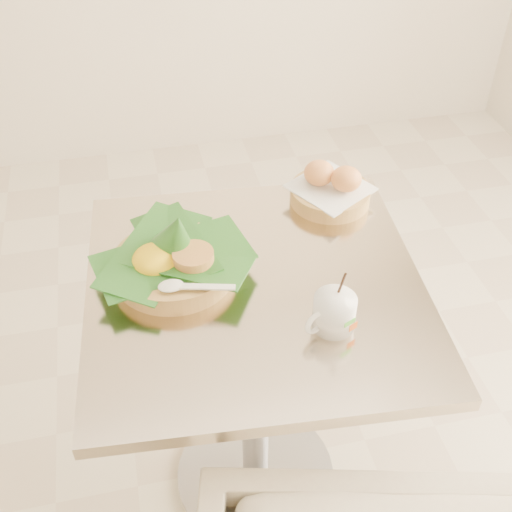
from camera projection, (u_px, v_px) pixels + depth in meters
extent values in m
plane|color=beige|center=(217.00, 470.00, 1.84)|extent=(3.60, 3.60, 0.00)
cylinder|color=gray|center=(255.00, 473.00, 1.82)|extent=(0.44, 0.44, 0.03)
cylinder|color=gray|center=(255.00, 395.00, 1.59)|extent=(0.07, 0.07, 0.69)
cube|color=beige|center=(255.00, 289.00, 1.35)|extent=(0.76, 0.76, 0.03)
cylinder|color=tan|center=(174.00, 266.00, 1.35)|extent=(0.26, 0.26, 0.04)
cone|color=#225217|center=(175.00, 234.00, 1.31)|extent=(0.15, 0.16, 0.13)
ellipsoid|color=yellow|center=(155.00, 260.00, 1.32)|extent=(0.10, 0.10, 0.05)
cylinder|color=#CC9347|center=(193.00, 257.00, 1.31)|extent=(0.09, 0.09, 0.02)
cylinder|color=tan|center=(330.00, 194.00, 1.55)|extent=(0.19, 0.19, 0.04)
cube|color=white|center=(331.00, 188.00, 1.54)|extent=(0.22, 0.22, 0.01)
ellipsoid|color=orange|center=(319.00, 173.00, 1.53)|extent=(0.07, 0.07, 0.06)
ellipsoid|color=orange|center=(346.00, 179.00, 1.51)|extent=(0.07, 0.07, 0.06)
cylinder|color=white|center=(334.00, 312.00, 1.23)|extent=(0.08, 0.08, 0.07)
torus|color=white|center=(316.00, 323.00, 1.20)|extent=(0.05, 0.03, 0.05)
cylinder|color=#3D2011|center=(336.00, 300.00, 1.20)|extent=(0.07, 0.07, 0.01)
cylinder|color=black|center=(340.00, 287.00, 1.20)|extent=(0.01, 0.04, 0.11)
cube|color=green|center=(350.00, 323.00, 1.20)|extent=(0.03, 0.01, 0.01)
cube|color=orange|center=(353.00, 327.00, 1.21)|extent=(0.02, 0.01, 0.02)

